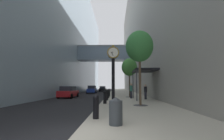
{
  "coord_description": "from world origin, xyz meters",
  "views": [
    {
      "loc": [
        1.32,
        -4.79,
        1.62
      ],
      "look_at": [
        0.87,
        15.21,
        3.73
      ],
      "focal_mm": 24.29,
      "sensor_mm": 36.0,
      "label": 1
    }
  ],
  "objects_px": {
    "bollard_fourth": "(107,95)",
    "street_tree_near": "(139,47)",
    "car_black_trailing": "(103,89)",
    "car_red_mid": "(68,92)",
    "bollard_third": "(105,97)",
    "pedestrian_by_clock": "(131,90)",
    "street_clock": "(113,73)",
    "bollard_nearest": "(96,106)",
    "trash_bin": "(116,111)",
    "car_blue_far": "(92,90)",
    "bollard_sixth": "(109,92)",
    "street_tree_mid_near": "(129,67)",
    "car_white_near": "(92,89)"
  },
  "relations": [
    {
      "from": "street_clock",
      "to": "trash_bin",
      "type": "distance_m",
      "value": 4.82
    },
    {
      "from": "car_black_trailing",
      "to": "trash_bin",
      "type": "bearing_deg",
      "value": -84.48
    },
    {
      "from": "street_clock",
      "to": "street_tree_near",
      "type": "relative_size",
      "value": 0.74
    },
    {
      "from": "street_clock",
      "to": "bollard_nearest",
      "type": "relative_size",
      "value": 4.02
    },
    {
      "from": "street_tree_near",
      "to": "pedestrian_by_clock",
      "type": "xyz_separation_m",
      "value": [
        -0.02,
        6.68,
        -3.63
      ]
    },
    {
      "from": "trash_bin",
      "to": "car_black_trailing",
      "type": "xyz_separation_m",
      "value": [
        -3.69,
        38.17,
        0.08
      ]
    },
    {
      "from": "bollard_third",
      "to": "car_red_mid",
      "type": "height_order",
      "value": "car_red_mid"
    },
    {
      "from": "bollard_sixth",
      "to": "car_blue_far",
      "type": "distance_m",
      "value": 12.86
    },
    {
      "from": "street_clock",
      "to": "bollard_nearest",
      "type": "bearing_deg",
      "value": -102.41
    },
    {
      "from": "street_tree_near",
      "to": "car_blue_far",
      "type": "distance_m",
      "value": 23.56
    },
    {
      "from": "car_black_trailing",
      "to": "car_red_mid",
      "type": "bearing_deg",
      "value": -96.92
    },
    {
      "from": "bollard_nearest",
      "to": "trash_bin",
      "type": "height_order",
      "value": "bollard_nearest"
    },
    {
      "from": "bollard_fourth",
      "to": "street_tree_near",
      "type": "height_order",
      "value": "street_tree_near"
    },
    {
      "from": "bollard_nearest",
      "to": "trash_bin",
      "type": "xyz_separation_m",
      "value": [
        0.91,
        -1.07,
        -0.03
      ]
    },
    {
      "from": "bollard_third",
      "to": "car_white_near",
      "type": "distance_m",
      "value": 29.64
    },
    {
      "from": "bollard_third",
      "to": "pedestrian_by_clock",
      "type": "relative_size",
      "value": 0.6
    },
    {
      "from": "trash_bin",
      "to": "car_white_near",
      "type": "xyz_separation_m",
      "value": [
        -6.51,
        36.11,
        0.1
      ]
    },
    {
      "from": "bollard_third",
      "to": "car_blue_far",
      "type": "relative_size",
      "value": 0.27
    },
    {
      "from": "bollard_fourth",
      "to": "car_white_near",
      "type": "bearing_deg",
      "value": 102.09
    },
    {
      "from": "street_clock",
      "to": "bollard_third",
      "type": "bearing_deg",
      "value": 106.24
    },
    {
      "from": "street_tree_near",
      "to": "car_blue_far",
      "type": "xyz_separation_m",
      "value": [
        -7.16,
        22.1,
        -3.91
      ]
    },
    {
      "from": "bollard_fourth",
      "to": "trash_bin",
      "type": "xyz_separation_m",
      "value": [
        0.91,
        -9.96,
        -0.03
      ]
    },
    {
      "from": "bollard_sixth",
      "to": "car_black_trailing",
      "type": "distance_m",
      "value": 22.47
    },
    {
      "from": "bollard_sixth",
      "to": "pedestrian_by_clock",
      "type": "distance_m",
      "value": 4.36
    },
    {
      "from": "bollard_fourth",
      "to": "street_tree_mid_near",
      "type": "xyz_separation_m",
      "value": [
        2.81,
        4.74,
        3.46
      ]
    },
    {
      "from": "street_clock",
      "to": "bollard_fourth",
      "type": "distance_m",
      "value": 5.85
    },
    {
      "from": "bollard_sixth",
      "to": "trash_bin",
      "type": "bearing_deg",
      "value": -86.74
    },
    {
      "from": "bollard_third",
      "to": "car_black_trailing",
      "type": "xyz_separation_m",
      "value": [
        -2.78,
        31.18,
        0.05
      ]
    },
    {
      "from": "bollard_third",
      "to": "trash_bin",
      "type": "height_order",
      "value": "bollard_third"
    },
    {
      "from": "street_tree_near",
      "to": "car_red_mid",
      "type": "xyz_separation_m",
      "value": [
        -8.41,
        9.1,
        -3.96
      ]
    },
    {
      "from": "bollard_sixth",
      "to": "trash_bin",
      "type": "height_order",
      "value": "bollard_sixth"
    },
    {
      "from": "bollard_sixth",
      "to": "car_blue_far",
      "type": "xyz_separation_m",
      "value": [
        -4.34,
        12.1,
        0.11
      ]
    },
    {
      "from": "bollard_nearest",
      "to": "trash_bin",
      "type": "bearing_deg",
      "value": -49.84
    },
    {
      "from": "bollard_third",
      "to": "pedestrian_by_clock",
      "type": "xyz_separation_m",
      "value": [
        2.79,
        5.56,
        0.39
      ]
    },
    {
      "from": "car_black_trailing",
      "to": "bollard_nearest",
      "type": "bearing_deg",
      "value": -85.71
    },
    {
      "from": "street_clock",
      "to": "bollard_nearest",
      "type": "distance_m",
      "value": 3.91
    },
    {
      "from": "pedestrian_by_clock",
      "to": "car_blue_far",
      "type": "bearing_deg",
      "value": 114.83
    },
    {
      "from": "street_clock",
      "to": "pedestrian_by_clock",
      "type": "bearing_deg",
      "value": 75.81
    },
    {
      "from": "street_clock",
      "to": "bollard_fourth",
      "type": "height_order",
      "value": "street_clock"
    },
    {
      "from": "street_clock",
      "to": "car_red_mid",
      "type": "height_order",
      "value": "street_clock"
    },
    {
      "from": "bollard_third",
      "to": "car_blue_far",
      "type": "bearing_deg",
      "value": 101.69
    },
    {
      "from": "pedestrian_by_clock",
      "to": "car_blue_far",
      "type": "height_order",
      "value": "pedestrian_by_clock"
    },
    {
      "from": "trash_bin",
      "to": "street_clock",
      "type": "bearing_deg",
      "value": 92.1
    },
    {
      "from": "bollard_nearest",
      "to": "street_clock",
      "type": "bearing_deg",
      "value": 77.59
    },
    {
      "from": "street_tree_mid_near",
      "to": "car_red_mid",
      "type": "height_order",
      "value": "street_tree_mid_near"
    },
    {
      "from": "bollard_nearest",
      "to": "bollard_sixth",
      "type": "distance_m",
      "value": 14.81
    },
    {
      "from": "street_clock",
      "to": "car_red_mid",
      "type": "bearing_deg",
      "value": 121.05
    },
    {
      "from": "trash_bin",
      "to": "car_white_near",
      "type": "relative_size",
      "value": 0.24
    },
    {
      "from": "pedestrian_by_clock",
      "to": "car_blue_far",
      "type": "distance_m",
      "value": 17.0
    },
    {
      "from": "car_blue_far",
      "to": "street_tree_mid_near",
      "type": "bearing_deg",
      "value": -61.69
    }
  ]
}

